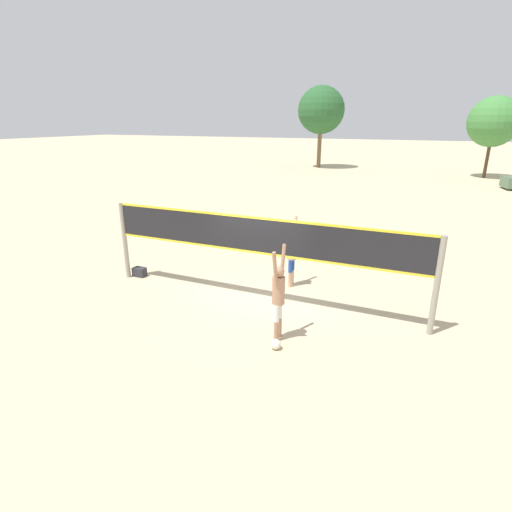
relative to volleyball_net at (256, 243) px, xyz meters
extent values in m
plane|color=#C6B28C|center=(0.00, 0.00, -1.67)|extent=(200.00, 200.00, 0.00)
cylinder|color=gray|center=(-4.43, 0.00, -0.48)|extent=(0.14, 0.14, 2.38)
cylinder|color=gray|center=(4.43, 0.00, -0.48)|extent=(0.14, 0.14, 2.38)
cube|color=black|center=(0.00, 0.00, 0.21)|extent=(8.72, 0.02, 1.00)
cube|color=yellow|center=(0.00, 0.00, 0.68)|extent=(8.72, 0.03, 0.06)
cube|color=yellow|center=(0.00, 0.00, -0.26)|extent=(8.72, 0.03, 0.06)
cylinder|color=tan|center=(1.26, -1.74, -1.42)|extent=(0.11, 0.11, 0.49)
cylinder|color=white|center=(1.26, -1.74, -0.98)|extent=(0.12, 0.12, 0.40)
cylinder|color=tan|center=(1.26, -1.54, -1.42)|extent=(0.11, 0.11, 0.49)
cylinder|color=white|center=(1.26, -1.54, -0.98)|extent=(0.12, 0.12, 0.40)
cylinder|color=tan|center=(1.26, -1.64, -0.47)|extent=(0.28, 0.28, 0.63)
sphere|color=tan|center=(1.26, -1.64, -0.03)|extent=(0.24, 0.24, 0.24)
cylinder|color=tan|center=(1.26, -1.89, 0.16)|extent=(0.08, 0.22, 0.70)
cylinder|color=tan|center=(1.26, -1.40, 0.16)|extent=(0.08, 0.22, 0.70)
cylinder|color=tan|center=(0.53, 1.51, -1.43)|extent=(0.11, 0.11, 0.47)
cylinder|color=#1E47A5|center=(0.53, 1.51, -1.01)|extent=(0.12, 0.12, 0.38)
cylinder|color=tan|center=(0.53, 1.31, -1.43)|extent=(0.11, 0.11, 0.47)
cylinder|color=#1E47A5|center=(0.53, 1.31, -1.01)|extent=(0.12, 0.12, 0.38)
cylinder|color=tan|center=(0.53, 1.41, -0.52)|extent=(0.28, 0.28, 0.60)
sphere|color=tan|center=(0.53, 1.41, -0.10)|extent=(0.23, 0.23, 0.23)
cylinder|color=tan|center=(0.53, 1.65, 0.08)|extent=(0.08, 0.22, 0.67)
cylinder|color=tan|center=(0.53, 1.18, 0.08)|extent=(0.08, 0.22, 0.67)
sphere|color=silver|center=(1.37, -2.06, -1.55)|extent=(0.23, 0.23, 0.23)
cube|color=#2D2D33|center=(-4.15, 0.19, -1.53)|extent=(0.40, 0.26, 0.28)
cylinder|color=black|center=(9.41, 25.40, -1.35)|extent=(0.67, 0.34, 0.64)
cylinder|color=brown|center=(-7.16, 32.60, 0.53)|extent=(0.41, 0.41, 4.40)
sphere|color=#285B2D|center=(-7.16, 32.60, 4.02)|extent=(4.68, 4.68, 4.68)
cylinder|color=#4C3823|center=(8.06, 30.70, 0.07)|extent=(0.27, 0.27, 3.47)
sphere|color=#42843D|center=(8.06, 30.70, 2.93)|extent=(4.10, 4.10, 4.10)
camera|label=1|loc=(4.04, -9.17, 3.06)|focal=28.00mm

